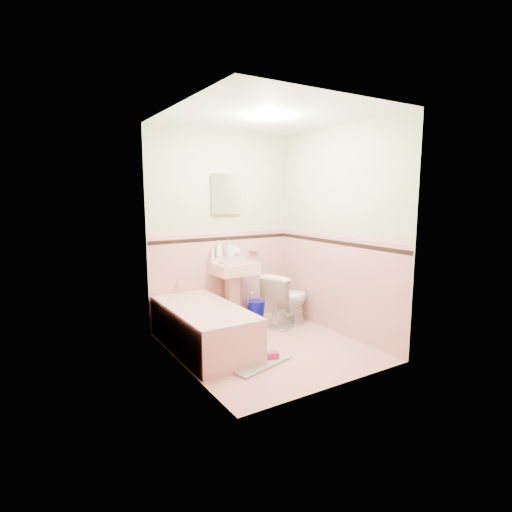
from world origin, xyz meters
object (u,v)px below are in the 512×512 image
toilet (287,299)px  bucket (256,310)px  soap_bottle_left (219,249)px  shoe (271,355)px  soap_bottle_mid (229,248)px  soap_bottle_right (236,249)px  sink (235,294)px  medicine_cabinet (226,194)px  bathtub (204,329)px

toilet → bucket: (-0.21, 0.43, -0.22)m
soap_bottle_left → shoe: 1.68m
soap_bottle_mid → soap_bottle_right: soap_bottle_mid is taller
soap_bottle_left → bucket: soap_bottle_left is taller
soap_bottle_right → bucket: bearing=-22.5°
sink → soap_bottle_left: 0.62m
sink → bucket: sink is taller
sink → soap_bottle_left: (-0.12, 0.18, 0.58)m
sink → medicine_cabinet: bearing=90.0°
medicine_cabinet → bucket: bearing=-19.8°
soap_bottle_right → toilet: size_ratio=0.24×
soap_bottle_right → toilet: 0.94m
soap_bottle_left → soap_bottle_mid: (0.14, 0.00, -0.00)m
soap_bottle_mid → bathtub: bearing=-134.6°
medicine_cabinet → soap_bottle_right: 0.74m
soap_bottle_left → shoe: bearing=-94.9°
bathtub → soap_bottle_mid: 1.26m
soap_bottle_left → soap_bottle_right: 0.25m
soap_bottle_mid → sink: bearing=-96.1°
bathtub → shoe: bathtub is taller
soap_bottle_right → toilet: soap_bottle_right is taller
bathtub → bucket: bathtub is taller
medicine_cabinet → bucket: medicine_cabinet is taller
bucket → shoe: bearing=-115.6°
bathtub → shoe: bearing=-57.1°
sink → soap_bottle_mid: 0.61m
toilet → bathtub: bearing=80.0°
bucket → medicine_cabinet: bearing=160.2°
bathtub → sink: sink is taller
soap_bottle_mid → bucket: (0.35, -0.10, -0.87)m
bucket → soap_bottle_mid: bearing=163.6°
sink → soap_bottle_left: size_ratio=3.85×
bucket → shoe: 1.42m
bucket → sink: bearing=-168.4°
toilet → shoe: (-0.82, -0.85, -0.29)m
soap_bottle_mid → toilet: soap_bottle_mid is taller
sink → toilet: (0.58, -0.35, -0.07)m
toilet → shoe: toilet is taller
sink → toilet: size_ratio=1.20×
bathtub → sink: 0.88m
bathtub → bucket: 1.22m
toilet → bucket: size_ratio=2.70×
soap_bottle_left → soap_bottle_mid: soap_bottle_left is taller
soap_bottle_right → shoe: size_ratio=1.01×
shoe → soap_bottle_right: bearing=94.0°
bathtub → sink: (0.68, 0.53, 0.19)m
sink → soap_bottle_mid: (0.02, 0.18, 0.58)m
bathtub → shoe: 0.82m
sink → soap_bottle_mid: soap_bottle_mid is taller
soap_bottle_left → soap_bottle_mid: 0.14m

